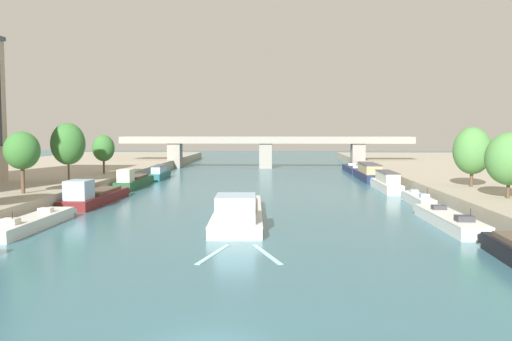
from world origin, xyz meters
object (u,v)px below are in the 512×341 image
at_px(tree_left_far, 104,148).
at_px(moored_boat_right_midway, 369,173).
at_px(tree_left_second, 68,144).
at_px(barge_midriver, 238,211).
at_px(moored_boat_right_near, 386,182).
at_px(tree_right_nearest, 509,159).
at_px(moored_boat_right_far, 354,169).
at_px(moored_boat_right_second, 418,199).
at_px(tree_right_midway, 472,151).
at_px(tree_left_third, 22,151).
at_px(moored_boat_right_end, 448,220).
at_px(moored_boat_left_near, 134,181).
at_px(moored_boat_left_second, 160,173).
at_px(moored_boat_left_upstream, 33,222).
at_px(moored_boat_left_lone, 94,196).
at_px(bridge_far, 266,148).

bearing_deg(tree_left_far, moored_boat_right_midway, 14.18).
bearing_deg(tree_left_second, barge_midriver, -37.61).
height_order(moored_boat_right_near, tree_right_nearest, tree_right_nearest).
bearing_deg(moored_boat_right_far, moored_boat_right_second, -89.50).
bearing_deg(tree_right_midway, moored_boat_right_far, 99.00).
xyz_separation_m(tree_left_third, tree_right_midway, (49.21, 8.70, -0.26)).
relative_size(moored_boat_right_second, moored_boat_right_far, 0.64).
bearing_deg(moored_boat_right_midway, moored_boat_right_end, -90.47).
height_order(moored_boat_left_near, moored_boat_left_second, moored_boat_left_near).
bearing_deg(moored_boat_left_second, moored_boat_left_near, -92.61).
distance_m(moored_boat_left_upstream, moored_boat_right_second, 40.27).
height_order(moored_boat_left_upstream, moored_boat_right_midway, moored_boat_right_midway).
xyz_separation_m(barge_midriver, moored_boat_right_midway, (19.03, 41.82, 0.29)).
bearing_deg(moored_boat_left_upstream, tree_left_third, 119.28).
bearing_deg(moored_boat_right_end, tree_left_far, 141.34).
distance_m(moored_boat_right_end, moored_boat_right_near, 27.84).
height_order(moored_boat_left_lone, moored_boat_right_midway, moored_boat_left_lone).
height_order(moored_boat_left_lone, moored_boat_left_second, moored_boat_left_lone).
bearing_deg(moored_boat_right_second, moored_boat_right_far, 90.50).
relative_size(tree_left_far, bridge_far, 0.09).
relative_size(moored_boat_right_end, tree_left_second, 1.87).
distance_m(moored_boat_left_second, tree_left_third, 38.35).
relative_size(moored_boat_right_near, tree_right_nearest, 2.10).
distance_m(moored_boat_left_upstream, moored_boat_left_second, 47.43).
relative_size(moored_boat_right_midway, tree_left_third, 2.52).
distance_m(moored_boat_left_second, moored_boat_right_second, 47.92).
bearing_deg(moored_boat_right_second, moored_boat_left_near, 155.63).
bearing_deg(tree_left_far, barge_midriver, -53.83).
distance_m(moored_boat_left_near, tree_left_third, 24.29).
xyz_separation_m(moored_boat_left_second, moored_boat_right_midway, (35.88, -1.05, 0.20)).
bearing_deg(bridge_far, tree_right_midway, -65.36).
bearing_deg(tree_left_third, moored_boat_left_second, 80.82).
bearing_deg(moored_boat_left_lone, tree_left_second, 129.50).
xyz_separation_m(moored_boat_left_lone, tree_left_second, (-5.58, 6.77, 5.77)).
relative_size(moored_boat_right_second, tree_left_far, 1.80).
bearing_deg(moored_boat_right_end, barge_midriver, 173.97).
relative_size(moored_boat_left_upstream, bridge_far, 0.21).
relative_size(moored_boat_right_midway, bridge_far, 0.25).
relative_size(moored_boat_left_second, tree_left_third, 1.81).
relative_size(moored_boat_right_end, tree_right_nearest, 2.19).
distance_m(moored_boat_left_lone, tree_right_nearest, 44.24).
xyz_separation_m(moored_boat_right_second, bridge_far, (-18.53, 57.62, 3.91)).
height_order(moored_boat_right_midway, tree_left_far, tree_left_far).
relative_size(moored_boat_left_lone, moored_boat_left_second, 1.35).
bearing_deg(tree_right_nearest, tree_left_far, 150.32).
relative_size(moored_boat_left_second, tree_left_second, 1.56).
bearing_deg(tree_right_midway, tree_left_third, -169.98).
relative_size(tree_left_second, tree_right_nearest, 1.17).
xyz_separation_m(moored_boat_left_near, tree_left_far, (-5.34, 2.80, 4.74)).
bearing_deg(moored_boat_right_near, moored_boat_left_near, 175.94).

